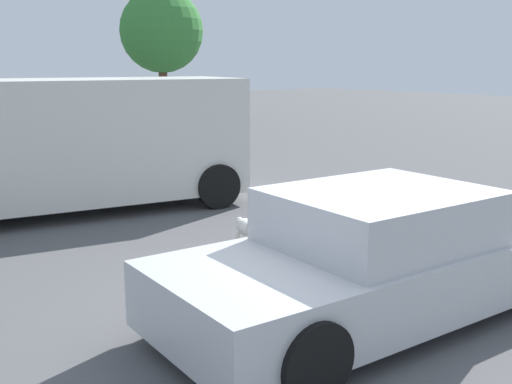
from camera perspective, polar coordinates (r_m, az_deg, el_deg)
The scene contains 5 objects.
ground_plane at distance 6.17m, azimuth 8.00°, elevation -11.35°, with size 80.00×80.00×0.00m, color #515154.
sedan_foreground at distance 6.09m, azimuth 11.84°, elevation -5.96°, with size 4.78×2.15×1.26m.
dog at distance 8.23m, azimuth -0.82°, elevation -3.34°, with size 0.33×0.62×0.41m.
van_white at distance 10.57m, azimuth -15.83°, elevation 4.66°, with size 5.49×3.00×2.17m.
tree_back_center at distance 24.06m, azimuth -8.77°, elevation 14.56°, with size 3.13×3.13×5.18m.
Camera 1 is at (-4.20, -3.82, 2.42)m, focal length 43.03 mm.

